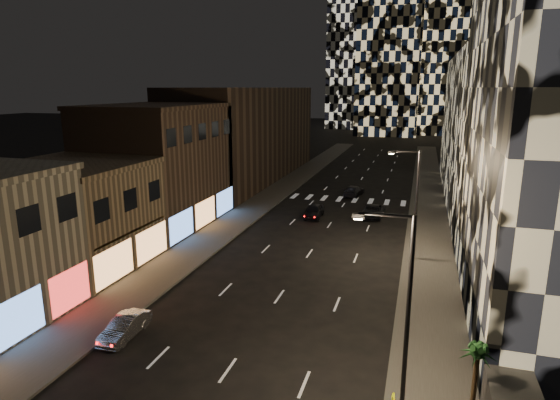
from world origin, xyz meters
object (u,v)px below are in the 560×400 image
Objects in this scene: car_silver_parked at (125,327)px; car_dark_midlane at (314,211)px; car_dark_rightlane at (373,211)px; palm_tree at (477,357)px; car_dark_oncoming at (354,191)px; streetlight_far at (414,197)px; streetlight_near at (403,303)px.

car_silver_parked is 0.87× the size of car_dark_midlane.
car_dark_rightlane is 32.69m from palm_tree.
car_silver_parked is 28.45m from car_dark_midlane.
car_dark_rightlane is at bearing 117.21° from car_dark_oncoming.
car_dark_oncoming reaches higher than car_silver_parked.
streetlight_near is at bearing -90.00° from streetlight_far.
car_silver_parked is 1.07× the size of palm_tree.
car_dark_midlane is 1.23× the size of palm_tree.
car_dark_oncoming is (-7.85, 22.31, -4.67)m from streetlight_far.
streetlight_far is at bearing 99.25° from palm_tree.
car_dark_oncoming is at bearing 76.07° from car_dark_midlane.
car_silver_parked is 40.68m from car_dark_oncoming.
car_silver_parked is 0.78× the size of car_dark_rightlane.
palm_tree is at bearing -66.46° from car_dark_midlane.
streetlight_far is at bearing 117.12° from car_dark_oncoming.
streetlight_near is at bearing -167.67° from palm_tree.
car_dark_rightlane is 1.36× the size of palm_tree.
streetlight_near reaches higher than car_dark_oncoming.
car_silver_parked is 0.79× the size of car_dark_oncoming.
streetlight_far is at bearing -67.24° from car_dark_rightlane.
car_dark_oncoming reaches higher than car_dark_rightlane.
car_dark_oncoming is 0.99× the size of car_dark_rightlane.
car_silver_parked is at bearing -130.86° from streetlight_far.
car_silver_parked is at bearing -106.55° from car_dark_rightlane.
car_dark_rightlane is (6.19, 2.05, -0.07)m from car_dark_midlane.
streetlight_far is (0.00, 20.00, 0.00)m from streetlight_near.
car_silver_parked is at bearing 171.39° from streetlight_near.
car_dark_midlane is 12.24m from car_dark_oncoming.
car_dark_midlane is 6.52m from car_dark_rightlane.
streetlight_far is at bearing -45.74° from car_dark_midlane.
car_dark_oncoming is at bearing 100.52° from streetlight_near.
car_silver_parked is 18.67m from palm_tree.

